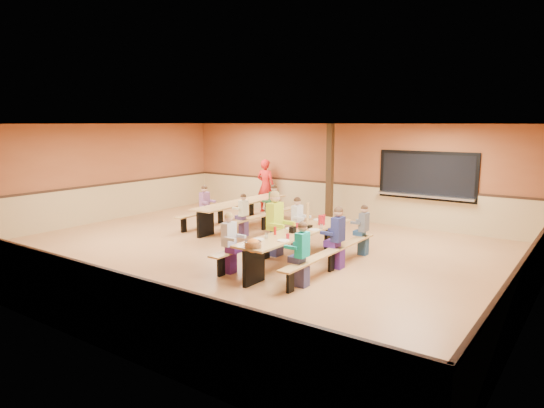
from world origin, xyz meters
The scene contains 23 objects.
ground centered at (0.00, 0.00, 0.00)m, with size 12.00×12.00×0.00m, color #9B643A.
room_envelope centered at (0.00, 0.00, 0.69)m, with size 12.04×10.04×3.02m.
kitchen_pass_through centered at (2.60, 4.96, 1.49)m, with size 2.78×0.28×1.38m.
structural_post centered at (-0.20, 4.40, 1.50)m, with size 0.18×0.18×3.00m, color black.
cafeteria_table_main centered at (1.49, -0.11, 0.53)m, with size 1.91×3.70×0.74m.
cafeteria_table_second centered at (-1.95, 2.25, 0.53)m, with size 1.91×3.70×0.74m.
seated_child_white_left centered at (0.67, -1.41, 0.62)m, with size 0.38×0.31×1.24m, color silver, non-canonical shape.
seated_adult_yellow centered at (0.67, 0.22, 0.74)m, with size 0.50×0.41×1.47m, color #C7E625, non-canonical shape.
seated_child_grey_left centered at (0.67, 1.17, 0.61)m, with size 0.37×0.31×1.22m, color silver, non-canonical shape.
seated_child_teal_right centered at (2.32, -1.26, 0.61)m, with size 0.37×0.30×1.22m, color #0FAAA2, non-canonical shape.
seated_child_navy_right centered at (2.32, 0.15, 0.65)m, with size 0.41×0.34×1.29m, color navy, non-canonical shape.
seated_child_char_right centered at (2.32, 1.44, 0.58)m, with size 0.34×0.28×1.15m, color #52565E, non-canonical shape.
seated_child_purple_sec centered at (-2.78, 1.57, 0.60)m, with size 0.37×0.30×1.21m, color #8C558A, non-canonical shape.
seated_child_green_sec centered at (-1.13, 2.74, 0.61)m, with size 0.38×0.31×1.22m, color #296233, non-canonical shape.
seated_child_tan_sec centered at (-1.13, 1.31, 0.57)m, with size 0.33×0.27×1.14m, color beige, non-canonical shape.
standing_woman centered at (-2.74, 4.55, 0.91)m, with size 0.66×0.43×1.81m, color #A81713.
punch_pitcher centered at (1.59, 0.73, 0.85)m, with size 0.16×0.16×0.22m, color #B11721.
chip_bowl centered at (1.55, -1.76, 0.81)m, with size 0.32×0.32×0.15m, color orange, non-canonical shape.
napkin_dispenser centered at (1.49, -0.31, 0.80)m, with size 0.10×0.14×0.13m, color black.
condiment_mustard centered at (1.39, -0.09, 0.82)m, with size 0.06×0.06×0.17m, color yellow.
condiment_ketchup centered at (1.29, -0.67, 0.82)m, with size 0.06×0.06×0.17m, color #B2140F.
table_paddle centered at (1.49, 0.30, 0.88)m, with size 0.16×0.16×0.56m.
place_settings centered at (1.49, -0.11, 0.80)m, with size 0.65×3.30×0.11m, color beige, non-canonical shape.
Camera 1 is at (6.87, -8.69, 3.03)m, focal length 32.00 mm.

